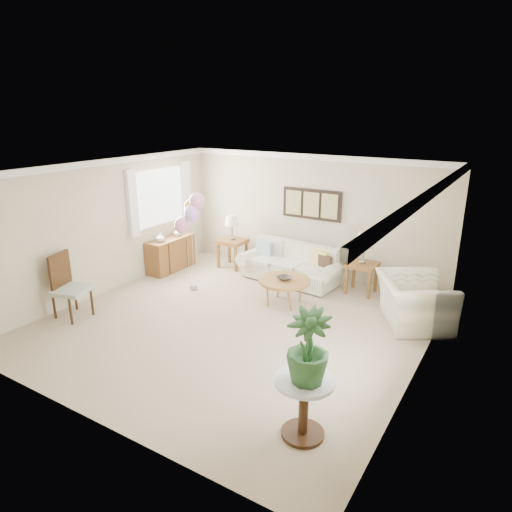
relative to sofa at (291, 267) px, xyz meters
The scene contains 18 objects.
ground_plane 2.31m from the sofa, 87.41° to the right, with size 6.00×6.00×0.00m, color tan.
room_shell 2.56m from the sofa, 90.16° to the right, with size 6.04×6.04×2.60m.
wall_art_triptych 1.41m from the sofa, 81.27° to the left, with size 1.35×0.06×0.65m.
sofa is the anchor object (origin of this frame).
end_table_left 1.59m from the sofa, behind, with size 0.60×0.55×0.66m.
end_table_right 1.50m from the sofa, ahead, with size 0.57×0.52×0.63m.
lamp_left 1.75m from the sofa, behind, with size 0.32×0.32×0.56m.
lamp_right 1.68m from the sofa, ahead, with size 0.35×0.35×0.61m.
coffee_table 1.22m from the sofa, 68.89° to the right, with size 0.97×0.97×0.49m.
decor_bowl 1.25m from the sofa, 68.84° to the right, with size 0.26×0.26×0.06m, color #302C27.
armchair 2.79m from the sofa, 15.28° to the right, with size 1.25×1.10×0.82m, color #F1EAC4.
side_table 4.83m from the sofa, 61.11° to the right, with size 0.67×0.67×0.72m.
potted_plant 4.94m from the sofa, 60.89° to the right, with size 0.47×0.47×0.83m, color #264F21.
accent_chair 4.38m from the sofa, 125.43° to the right, with size 0.69×0.69×1.13m.
credenza 2.77m from the sofa, 163.46° to the right, with size 0.46×1.20×0.74m.
vase_white 2.91m from the sofa, 157.25° to the right, with size 0.19×0.19×0.20m, color silver.
vase_sage 2.74m from the sofa, 168.41° to the right, with size 0.17×0.17×0.17m, color beige.
balloon_cluster 2.42m from the sofa, 135.13° to the right, with size 0.56×0.51×1.98m.
Camera 1 is at (4.01, -5.84, 3.51)m, focal length 32.00 mm.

